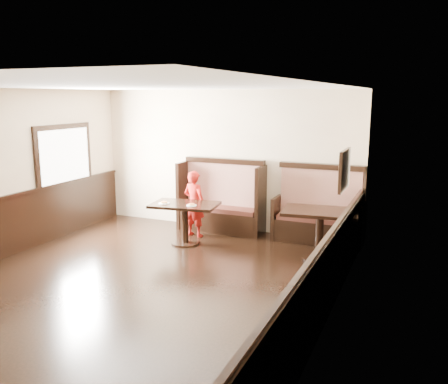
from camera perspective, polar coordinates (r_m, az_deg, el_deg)
The scene contains 9 objects.
ground at distance 6.94m, azimuth -11.37°, elevation -11.43°, with size 7.00×7.00×0.00m, color black.
room_shell at distance 7.10m, azimuth -12.28°, elevation -5.21°, with size 7.00×7.00×7.00m.
booth_main at distance 9.54m, azimuth -0.24°, elevation -1.54°, with size 1.75×0.72×1.45m.
booth_neighbor at distance 8.97m, azimuth 11.27°, elevation -2.90°, with size 1.65×0.72×1.45m.
table_main at distance 8.67m, azimuth -4.73°, elevation -2.53°, with size 1.28×0.90×0.76m.
table_neighbor at distance 7.97m, azimuth 11.44°, elevation -3.64°, with size 1.29×0.93×0.84m.
child at distance 9.13m, azimuth -3.58°, elevation -1.41°, with size 0.47×0.31×1.28m, color #A41711.
pizza_plate_left at distance 8.65m, azimuth -7.22°, elevation -1.31°, with size 0.21×0.21×0.04m.
pizza_plate_right at distance 8.44m, azimuth -3.92°, elevation -1.57°, with size 0.18×0.18×0.03m.
Camera 1 is at (3.70, -5.22, 2.68)m, focal length 38.00 mm.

